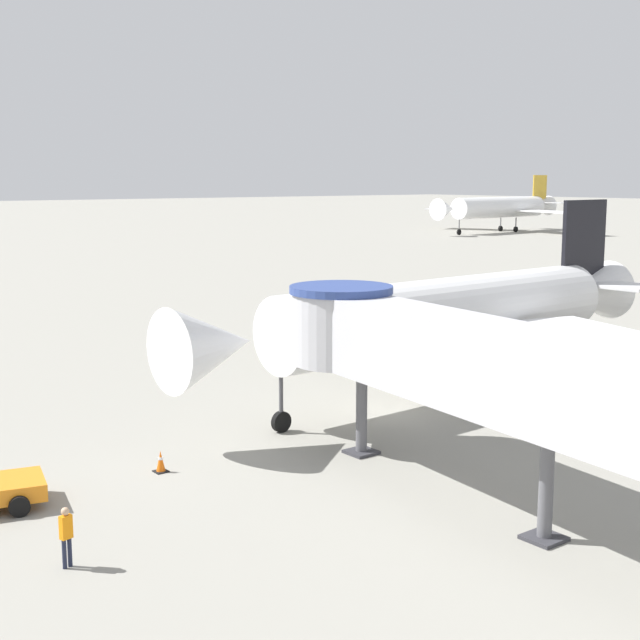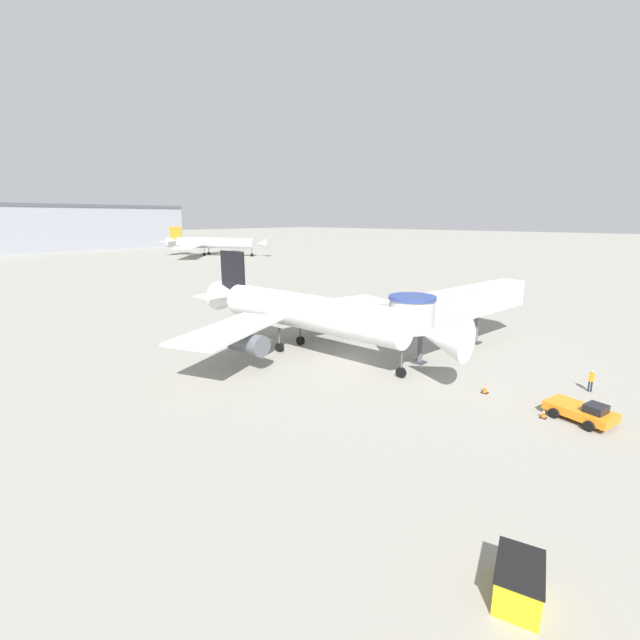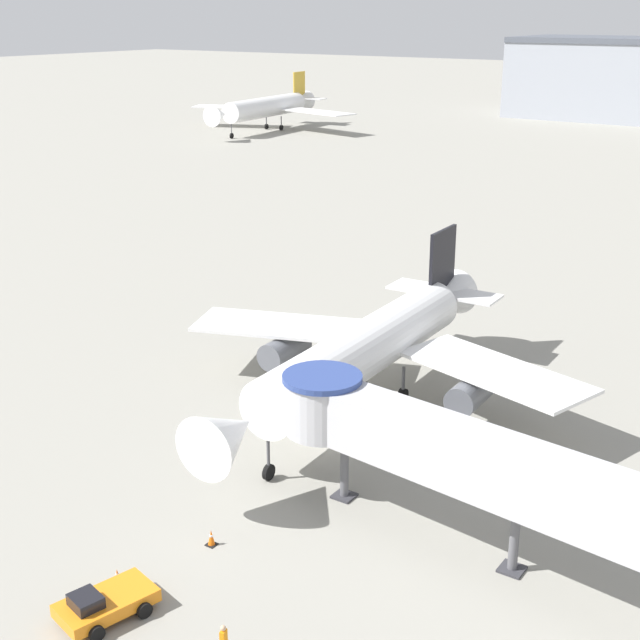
{
  "view_description": "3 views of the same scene",
  "coord_description": "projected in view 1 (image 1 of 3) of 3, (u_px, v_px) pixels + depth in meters",
  "views": [
    {
      "loc": [
        29.67,
        -26.95,
        10.63
      ],
      "look_at": [
        -5.2,
        0.05,
        3.6
      ],
      "focal_mm": 50.0,
      "sensor_mm": 36.0,
      "label": 1
    },
    {
      "loc": [
        -29.65,
        -23.62,
        13.08
      ],
      "look_at": [
        -1.34,
        2.21,
        3.85
      ],
      "focal_mm": 24.0,
      "sensor_mm": 36.0,
      "label": 2
    },
    {
      "loc": [
        25.94,
        -39.53,
        23.93
      ],
      "look_at": [
        -4.39,
        5.22,
        5.08
      ],
      "focal_mm": 50.0,
      "sensor_mm": 36.0,
      "label": 3
    }
  ],
  "objects": [
    {
      "name": "traffic_cone_near_nose",
      "position": [
        161.0,
        462.0,
        32.53
      ],
      "size": [
        0.49,
        0.49,
        0.8
      ],
      "color": "black",
      "rests_on": "ground_plane"
    },
    {
      "name": "ground_plane",
      "position": [
        388.0,
        411.0,
        41.14
      ],
      "size": [
        800.0,
        800.0,
        0.0
      ],
      "primitive_type": "plane",
      "color": "gray"
    },
    {
      "name": "ground_crew_marshaller",
      "position": [
        66.0,
        533.0,
        24.43
      ],
      "size": [
        0.27,
        0.37,
        1.74
      ],
      "rotation": [
        0.0,
        0.0,
        4.95
      ],
      "color": "#1E2338",
      "rests_on": "ground_plane"
    },
    {
      "name": "main_airplane",
      "position": [
        456.0,
        314.0,
        44.02
      ],
      "size": [
        28.12,
        29.91,
        9.44
      ],
      "rotation": [
        0.0,
        0.0,
        0.04
      ],
      "color": "white",
      "rests_on": "ground_plane"
    },
    {
      "name": "jet_bridge",
      "position": [
        454.0,
        358.0,
        29.37
      ],
      "size": [
        20.94,
        5.56,
        6.45
      ],
      "rotation": [
        0.0,
        0.0,
        -0.12
      ],
      "color": "#B7B7BC",
      "rests_on": "ground_plane"
    },
    {
      "name": "background_jet_gold_tail",
      "position": [
        502.0,
        207.0,
        176.87
      ],
      "size": [
        38.7,
        36.49,
        11.29
      ],
      "rotation": [
        0.0,
        0.0,
        0.09
      ],
      "color": "white",
      "rests_on": "ground_plane"
    },
    {
      "name": "traffic_cone_starboard_wing",
      "position": [
        617.0,
        444.0,
        34.91
      ],
      "size": [
        0.42,
        0.42,
        0.69
      ],
      "color": "black",
      "rests_on": "ground_plane"
    },
    {
      "name": "traffic_cone_apron_front",
      "position": [
        23.0,
        478.0,
        30.98
      ],
      "size": [
        0.41,
        0.41,
        0.68
      ],
      "color": "black",
      "rests_on": "ground_plane"
    }
  ]
}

